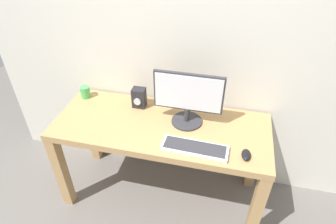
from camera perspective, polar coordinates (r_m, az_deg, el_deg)
name	(u,v)px	position (r m, az deg, el deg)	size (l,w,h in m)	color
ground_plane	(162,191)	(2.61, -1.18, -15.63)	(6.00, 6.00, 0.00)	slate
wall_back	(173,7)	(2.02, 0.93, 20.42)	(3.05, 0.04, 3.00)	silver
desk	(161,137)	(2.13, -1.39, -4.98)	(1.56, 0.63, 0.77)	tan
monitor	(188,98)	(1.97, 4.05, 2.87)	(0.49, 0.22, 0.39)	#333338
keyboard_primary	(195,148)	(1.86, 5.37, -7.22)	(0.44, 0.15, 0.03)	silver
mouse	(246,155)	(1.87, 15.41, -8.27)	(0.06, 0.10, 0.03)	black
audio_controller	(139,98)	(2.20, -5.84, 2.86)	(0.10, 0.09, 0.16)	#232328
coffee_mug	(85,92)	(2.41, -16.27, 3.90)	(0.08, 0.08, 0.10)	#4CB259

